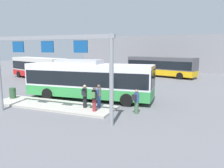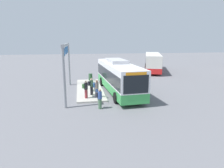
{
  "view_description": "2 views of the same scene",
  "coord_description": "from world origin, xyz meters",
  "px_view_note": "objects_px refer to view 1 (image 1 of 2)",
  "views": [
    {
      "loc": [
        8.86,
        -16.35,
        4.37
      ],
      "look_at": [
        2.5,
        -0.7,
        1.63
      ],
      "focal_mm": 34.72,
      "sensor_mm": 36.0,
      "label": 1
    },
    {
      "loc": [
        20.11,
        -4.05,
        5.52
      ],
      "look_at": [
        1.29,
        -0.88,
        1.19
      ],
      "focal_mm": 31.14,
      "sensor_mm": 36.0,
      "label": 2
    }
  ],
  "objects_px": {
    "person_waiting_mid": "(99,95)",
    "bus_background_left": "(161,65)",
    "bus_background_right": "(38,67)",
    "person_waiting_near": "(85,96)",
    "person_waiting_far": "(94,98)",
    "person_boarding": "(136,101)",
    "trash_bin": "(13,93)",
    "bus_main": "(88,79)"
  },
  "relations": [
    {
      "from": "person_waiting_mid",
      "to": "person_waiting_far",
      "type": "height_order",
      "value": "same"
    },
    {
      "from": "person_waiting_near",
      "to": "person_waiting_mid",
      "type": "distance_m",
      "value": 1.0
    },
    {
      "from": "person_waiting_far",
      "to": "person_boarding",
      "type": "bearing_deg",
      "value": -77.52
    },
    {
      "from": "bus_background_left",
      "to": "person_waiting_near",
      "type": "xyz_separation_m",
      "value": [
        -1.77,
        -21.46,
        -0.73
      ]
    },
    {
      "from": "bus_background_left",
      "to": "bus_main",
      "type": "bearing_deg",
      "value": -81.24
    },
    {
      "from": "person_waiting_mid",
      "to": "trash_bin",
      "type": "xyz_separation_m",
      "value": [
        -8.16,
        -0.11,
        -0.44
      ]
    },
    {
      "from": "bus_background_left",
      "to": "bus_background_right",
      "type": "bearing_deg",
      "value": -131.49
    },
    {
      "from": "bus_background_left",
      "to": "person_waiting_mid",
      "type": "relative_size",
      "value": 6.78
    },
    {
      "from": "person_boarding",
      "to": "person_waiting_near",
      "type": "bearing_deg",
      "value": 118.57
    },
    {
      "from": "bus_background_left",
      "to": "person_waiting_near",
      "type": "relative_size",
      "value": 6.78
    },
    {
      "from": "bus_background_right",
      "to": "person_waiting_far",
      "type": "xyz_separation_m",
      "value": [
        15.51,
        -12.56,
        -0.73
      ]
    },
    {
      "from": "person_waiting_near",
      "to": "person_boarding",
      "type": "bearing_deg",
      "value": -96.86
    },
    {
      "from": "bus_background_left",
      "to": "person_boarding",
      "type": "distance_m",
      "value": 21.13
    },
    {
      "from": "bus_background_left",
      "to": "person_waiting_mid",
      "type": "xyz_separation_m",
      "value": [
        -0.88,
        -21.01,
        -0.73
      ]
    },
    {
      "from": "bus_main",
      "to": "bus_background_left",
      "type": "height_order",
      "value": "bus_main"
    },
    {
      "from": "bus_main",
      "to": "trash_bin",
      "type": "height_order",
      "value": "bus_main"
    },
    {
      "from": "bus_background_right",
      "to": "person_boarding",
      "type": "height_order",
      "value": "bus_background_right"
    },
    {
      "from": "bus_main",
      "to": "person_waiting_near",
      "type": "bearing_deg",
      "value": -69.98
    },
    {
      "from": "person_waiting_far",
      "to": "bus_background_left",
      "type": "bearing_deg",
      "value": -10.25
    },
    {
      "from": "bus_main",
      "to": "person_waiting_near",
      "type": "relative_size",
      "value": 6.74
    },
    {
      "from": "bus_background_left",
      "to": "bus_background_right",
      "type": "distance_m",
      "value": 18.8
    },
    {
      "from": "bus_main",
      "to": "bus_background_right",
      "type": "xyz_separation_m",
      "value": [
        -13.15,
        9.0,
        -0.03
      ]
    },
    {
      "from": "bus_main",
      "to": "person_waiting_far",
      "type": "height_order",
      "value": "bus_main"
    },
    {
      "from": "person_waiting_mid",
      "to": "person_waiting_far",
      "type": "relative_size",
      "value": 1.0
    },
    {
      "from": "person_waiting_near",
      "to": "trash_bin",
      "type": "height_order",
      "value": "person_waiting_near"
    },
    {
      "from": "bus_background_right",
      "to": "person_waiting_near",
      "type": "height_order",
      "value": "bus_background_right"
    },
    {
      "from": "person_boarding",
      "to": "person_waiting_near",
      "type": "xyz_separation_m",
      "value": [
        -3.72,
        -0.44,
        0.16
      ]
    },
    {
      "from": "person_waiting_mid",
      "to": "bus_background_left",
      "type": "bearing_deg",
      "value": 8.31
    },
    {
      "from": "person_boarding",
      "to": "person_waiting_far",
      "type": "height_order",
      "value": "person_waiting_far"
    },
    {
      "from": "bus_background_left",
      "to": "bus_background_right",
      "type": "relative_size",
      "value": 1.01
    },
    {
      "from": "person_waiting_far",
      "to": "trash_bin",
      "type": "bearing_deg",
      "value": 75.32
    },
    {
      "from": "bus_background_right",
      "to": "trash_bin",
      "type": "relative_size",
      "value": 12.5
    },
    {
      "from": "bus_main",
      "to": "bus_background_left",
      "type": "relative_size",
      "value": 0.99
    },
    {
      "from": "bus_main",
      "to": "person_waiting_near",
      "type": "height_order",
      "value": "bus_main"
    },
    {
      "from": "bus_background_right",
      "to": "bus_background_left",
      "type": "bearing_deg",
      "value": -130.56
    },
    {
      "from": "trash_bin",
      "to": "person_boarding",
      "type": "bearing_deg",
      "value": 0.49
    },
    {
      "from": "bus_background_right",
      "to": "person_waiting_mid",
      "type": "height_order",
      "value": "bus_background_right"
    },
    {
      "from": "person_boarding",
      "to": "person_waiting_mid",
      "type": "bearing_deg",
      "value": 111.58
    },
    {
      "from": "person_boarding",
      "to": "person_waiting_mid",
      "type": "xyz_separation_m",
      "value": [
        -2.83,
        0.01,
        0.16
      ]
    },
    {
      "from": "person_waiting_mid",
      "to": "person_waiting_near",
      "type": "bearing_deg",
      "value": 127.64
    },
    {
      "from": "person_boarding",
      "to": "trash_bin",
      "type": "xyz_separation_m",
      "value": [
        -10.98,
        -0.09,
        -0.28
      ]
    },
    {
      "from": "bus_background_right",
      "to": "trash_bin",
      "type": "distance_m",
      "value": 13.73
    }
  ]
}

